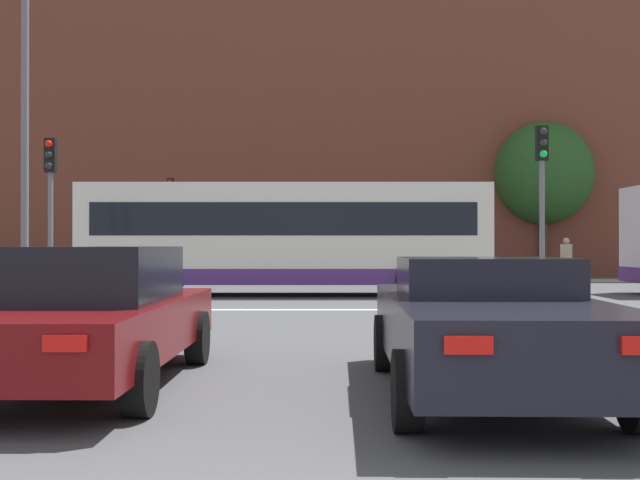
% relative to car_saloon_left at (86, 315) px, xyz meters
% --- Properties ---
extents(stop_line_strip, '(8.53, 0.30, 0.01)m').
position_rel_car_saloon_left_xyz_m(stop_line_strip, '(1.97, 9.52, -0.72)').
color(stop_line_strip, silver).
rests_on(stop_line_strip, ground_plane).
extents(far_pavement, '(69.48, 2.50, 0.01)m').
position_rel_car_saloon_left_xyz_m(far_pavement, '(1.97, 23.89, -0.72)').
color(far_pavement, '#A09B91').
rests_on(far_pavement, ground_plane).
extents(brick_civic_building, '(43.93, 15.82, 24.11)m').
position_rel_car_saloon_left_xyz_m(brick_civic_building, '(1.34, 34.72, 8.57)').
color(brick_civic_building, brown).
rests_on(brick_civic_building, ground_plane).
extents(car_saloon_left, '(2.04, 4.85, 1.43)m').
position_rel_car_saloon_left_xyz_m(car_saloon_left, '(0.00, 0.00, 0.00)').
color(car_saloon_left, '#600C0F').
rests_on(car_saloon_left, ground_plane).
extents(car_roadster_right, '(2.08, 4.94, 1.32)m').
position_rel_car_saloon_left_xyz_m(car_roadster_right, '(3.99, -0.51, -0.05)').
color(car_roadster_right, black).
rests_on(car_roadster_right, ground_plane).
extents(bus_crossing_lead, '(11.42, 2.73, 3.14)m').
position_rel_car_saloon_left_xyz_m(bus_crossing_lead, '(1.40, 14.70, 0.96)').
color(bus_crossing_lead, silver).
rests_on(bus_crossing_lead, ground_plane).
extents(traffic_light_near_right, '(0.26, 0.31, 4.17)m').
position_rel_car_saloon_left_xyz_m(traffic_light_near_right, '(7.48, 10.12, 2.07)').
color(traffic_light_near_right, slate).
rests_on(traffic_light_near_right, ground_plane).
extents(traffic_light_near_left, '(0.26, 0.31, 3.94)m').
position_rel_car_saloon_left_xyz_m(traffic_light_near_left, '(-3.93, 10.55, 1.93)').
color(traffic_light_near_left, slate).
rests_on(traffic_light_near_left, ground_plane).
extents(traffic_light_far_left, '(0.26, 0.31, 4.08)m').
position_rel_car_saloon_left_xyz_m(traffic_light_far_left, '(-3.54, 23.50, 2.02)').
color(traffic_light_far_left, slate).
rests_on(traffic_light_far_left, ground_plane).
extents(traffic_light_far_right, '(0.26, 0.31, 3.74)m').
position_rel_car_saloon_left_xyz_m(traffic_light_far_right, '(7.32, 23.50, 1.81)').
color(traffic_light_far_right, slate).
rests_on(traffic_light_far_right, ground_plane).
extents(street_lamp_junction, '(2.28, 0.36, 8.46)m').
position_rel_car_saloon_left_xyz_m(street_lamp_junction, '(-3.57, 8.90, 4.36)').
color(street_lamp_junction, slate).
rests_on(street_lamp_junction, ground_plane).
extents(pedestrian_waiting, '(0.45, 0.42, 1.71)m').
position_rel_car_saloon_left_xyz_m(pedestrian_waiting, '(12.02, 23.09, 0.28)').
color(pedestrian_waiting, '#333851').
rests_on(pedestrian_waiting, ground_plane).
extents(tree_by_building, '(4.29, 4.29, 6.83)m').
position_rel_car_saloon_left_xyz_m(tree_by_building, '(12.22, 26.97, 3.83)').
color(tree_by_building, '#4C3823').
rests_on(tree_by_building, ground_plane).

